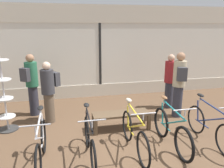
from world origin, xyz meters
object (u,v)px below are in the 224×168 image
Objects in this scene: bicycle_far_right at (209,127)px; bicycle_center at (134,134)px; bicycle_far_left at (41,146)px; display_bench at (121,116)px; customer_by_window at (170,80)px; customer_near_bench at (49,90)px; accessory_rack at (5,101)px; customer_mid_floor at (32,83)px; customer_near_rack at (179,83)px; bicycle_right at (171,130)px; bicycle_left at (90,141)px.

bicycle_center is at bearing 178.84° from bicycle_far_right.
bicycle_far_left reaches higher than bicycle_center.
customer_by_window reaches higher than display_bench.
display_bench is 1.99m from customer_near_bench.
display_bench is at bearing -25.79° from customer_near_bench.
bicycle_far_left is 2.12m from display_bench.
customer_by_window reaches higher than customer_near_bench.
customer_mid_floor is at bearing 58.64° from accessory_rack.
bicycle_far_left is 0.97× the size of customer_mid_floor.
bicycle_far_right is 1.60m from customer_near_rack.
bicycle_left is at bearing -177.61° from bicycle_right.
bicycle_left reaches higher than display_bench.
bicycle_right is at bearing -122.86° from customer_near_rack.
bicycle_far_right is at bearing -92.09° from customer_near_rack.
accessory_rack reaches higher than customer_mid_floor.
bicycle_far_left is at bearing -177.88° from bicycle_right.
bicycle_far_left is 2.03m from customer_near_bench.
accessory_rack is 1.31× the size of display_bench.
bicycle_far_left is at bearing -178.41° from bicycle_left.
bicycle_center is 0.96× the size of customer_mid_floor.
customer_near_bench is (1.01, 0.26, 0.12)m from accessory_rack.
bicycle_far_left is 0.94× the size of customer_near_rack.
customer_mid_floor reaches higher than bicycle_far_right.
customer_near_rack reaches higher than bicycle_center.
bicycle_far_left is 1.22× the size of display_bench.
customer_near_bench is at bearing 112.79° from bicycle_left.
bicycle_left is (0.88, 0.02, -0.02)m from bicycle_far_left.
customer_mid_floor is (-2.21, 1.43, 0.60)m from display_bench.
bicycle_left is 0.94× the size of customer_mid_floor.
bicycle_right is 2.47m from customer_by_window.
bicycle_right is 1.20× the size of display_bench.
customer_near_rack is 1.12× the size of customer_near_bench.
bicycle_left is 0.91× the size of customer_near_rack.
bicycle_left is at bearing -178.98° from bicycle_far_right.
accessory_rack is 1.02m from customer_mid_floor.
customer_by_window is 0.95× the size of customer_mid_floor.
customer_near_rack is at bearing -6.73° from customer_near_bench.
customer_by_window is at bearing 39.29° from bicycle_left.
bicycle_far_right is 0.94× the size of customer_near_rack.
bicycle_center is at bearing -140.29° from customer_near_rack.
bicycle_center is at bearing 179.34° from bicycle_right.
customer_by_window is at bearing 86.01° from bicycle_far_right.
bicycle_left is 0.97× the size of bicycle_far_right.
bicycle_far_right is 0.97× the size of customer_mid_floor.
bicycle_right is at bearing -24.44° from accessory_rack.
bicycle_right is 1.84m from customer_near_rack.
display_bench is at bearing 127.75° from bicycle_right.
customer_mid_floor is (-4.06, 0.28, 0.07)m from customer_by_window.
display_bench is (0.00, 1.03, -0.03)m from bicycle_center.
accessory_rack is at bearing -172.86° from customer_by_window.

